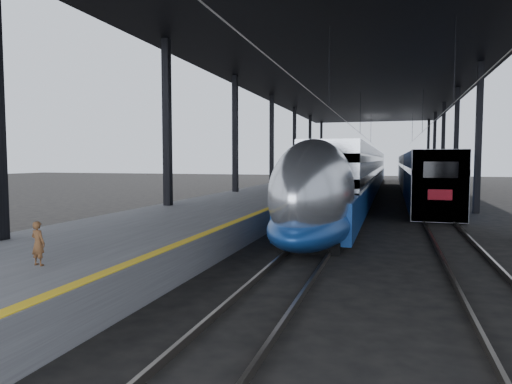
% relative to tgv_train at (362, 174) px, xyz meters
% --- Properties ---
extents(ground, '(160.00, 160.00, 0.00)m').
position_rel_tgv_train_xyz_m(ground, '(-2.00, -28.91, -1.92)').
color(ground, black).
rests_on(ground, ground).
extents(platform, '(6.00, 80.00, 1.00)m').
position_rel_tgv_train_xyz_m(platform, '(-5.50, -8.91, -1.42)').
color(platform, '#4C4C4F').
rests_on(platform, ground).
extents(yellow_strip, '(0.30, 80.00, 0.01)m').
position_rel_tgv_train_xyz_m(yellow_strip, '(-2.70, -8.91, -0.92)').
color(yellow_strip, gold).
rests_on(yellow_strip, platform).
extents(rails, '(6.52, 80.00, 0.16)m').
position_rel_tgv_train_xyz_m(rails, '(2.50, -8.91, -1.84)').
color(rails, slate).
rests_on(rails, ground).
extents(canopy, '(18.00, 75.00, 9.47)m').
position_rel_tgv_train_xyz_m(canopy, '(-0.10, -8.91, 7.19)').
color(canopy, black).
rests_on(canopy, ground).
extents(tgv_train, '(2.87, 65.20, 4.12)m').
position_rel_tgv_train_xyz_m(tgv_train, '(0.00, 0.00, 0.00)').
color(tgv_train, '#B5B7BC').
rests_on(tgv_train, ground).
extents(second_train, '(2.73, 56.05, 3.76)m').
position_rel_tgv_train_xyz_m(second_train, '(5.00, 7.69, -0.02)').
color(second_train, navy).
rests_on(second_train, ground).
extents(child, '(0.37, 0.27, 0.94)m').
position_rel_tgv_train_xyz_m(child, '(-4.44, -36.18, -0.45)').
color(child, '#4F311A').
rests_on(child, platform).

